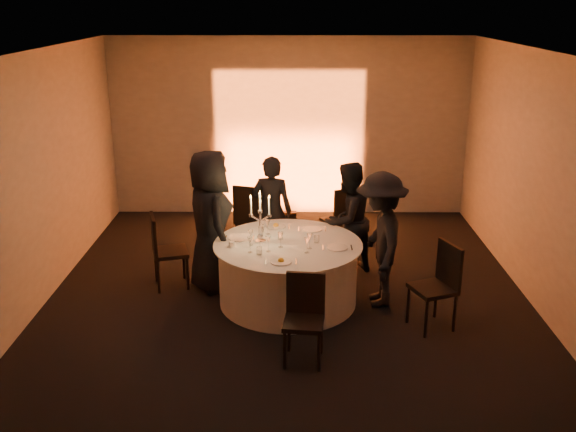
{
  "coord_description": "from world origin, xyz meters",
  "views": [
    {
      "loc": [
        0.05,
        -7.2,
        3.57
      ],
      "look_at": [
        0.0,
        0.2,
        1.05
      ],
      "focal_mm": 40.0,
      "sensor_mm": 36.0,
      "label": 1
    }
  ],
  "objects_px": {
    "chair_left": "(164,247)",
    "chair_front": "(304,313)",
    "guest_left": "(210,221)",
    "guest_right": "(380,240)",
    "chair_right": "(440,281)",
    "chair_back_right": "(344,217)",
    "chair_back_left": "(252,215)",
    "coffee_cup": "(232,244)",
    "guest_back_right": "(347,220)",
    "candelabra": "(260,224)",
    "banquet_table": "(288,273)",
    "guest_back_left": "(272,211)"
  },
  "relations": [
    {
      "from": "guest_back_left",
      "to": "coffee_cup",
      "type": "relative_size",
      "value": 14.12
    },
    {
      "from": "chair_back_left",
      "to": "candelabra",
      "type": "xyz_separation_m",
      "value": [
        0.2,
        -1.5,
        0.39
      ]
    },
    {
      "from": "coffee_cup",
      "to": "banquet_table",
      "type": "bearing_deg",
      "value": 9.81
    },
    {
      "from": "chair_front",
      "to": "coffee_cup",
      "type": "height_order",
      "value": "chair_front"
    },
    {
      "from": "guest_back_left",
      "to": "chair_back_right",
      "type": "bearing_deg",
      "value": -155.53
    },
    {
      "from": "chair_left",
      "to": "chair_right",
      "type": "xyz_separation_m",
      "value": [
        3.3,
        -1.04,
        0.01
      ]
    },
    {
      "from": "chair_left",
      "to": "guest_back_left",
      "type": "height_order",
      "value": "guest_back_left"
    },
    {
      "from": "banquet_table",
      "to": "chair_front",
      "type": "height_order",
      "value": "chair_front"
    },
    {
      "from": "chair_right",
      "to": "candelabra",
      "type": "relative_size",
      "value": 1.53
    },
    {
      "from": "banquet_table",
      "to": "chair_back_right",
      "type": "height_order",
      "value": "chair_back_right"
    },
    {
      "from": "guest_right",
      "to": "guest_back_right",
      "type": "bearing_deg",
      "value": -160.76
    },
    {
      "from": "guest_back_right",
      "to": "coffee_cup",
      "type": "relative_size",
      "value": 14.17
    },
    {
      "from": "chair_back_right",
      "to": "guest_back_right",
      "type": "bearing_deg",
      "value": 63.41
    },
    {
      "from": "chair_left",
      "to": "chair_front",
      "type": "xyz_separation_m",
      "value": [
        1.77,
        -1.73,
        -0.04
      ]
    },
    {
      "from": "chair_right",
      "to": "coffee_cup",
      "type": "distance_m",
      "value": 2.44
    },
    {
      "from": "guest_right",
      "to": "coffee_cup",
      "type": "bearing_deg",
      "value": -87.95
    },
    {
      "from": "banquet_table",
      "to": "coffee_cup",
      "type": "xyz_separation_m",
      "value": [
        -0.67,
        -0.12,
        0.42
      ]
    },
    {
      "from": "candelabra",
      "to": "chair_front",
      "type": "bearing_deg",
      "value": -69.33
    },
    {
      "from": "chair_back_left",
      "to": "chair_back_right",
      "type": "height_order",
      "value": "chair_back_left"
    },
    {
      "from": "chair_front",
      "to": "coffee_cup",
      "type": "relative_size",
      "value": 8.35
    },
    {
      "from": "guest_left",
      "to": "coffee_cup",
      "type": "relative_size",
      "value": 16.52
    },
    {
      "from": "guest_back_right",
      "to": "candelabra",
      "type": "height_order",
      "value": "guest_back_right"
    },
    {
      "from": "guest_right",
      "to": "guest_left",
      "type": "bearing_deg",
      "value": -102.68
    },
    {
      "from": "chair_back_right",
      "to": "coffee_cup",
      "type": "relative_size",
      "value": 9.58
    },
    {
      "from": "chair_back_left",
      "to": "guest_back_left",
      "type": "bearing_deg",
      "value": 150.61
    },
    {
      "from": "chair_back_right",
      "to": "guest_back_right",
      "type": "xyz_separation_m",
      "value": [
        -0.01,
        -0.63,
        0.18
      ]
    },
    {
      "from": "chair_back_left",
      "to": "chair_right",
      "type": "xyz_separation_m",
      "value": [
        2.24,
        -2.17,
        -0.04
      ]
    },
    {
      "from": "chair_back_right",
      "to": "guest_left",
      "type": "relative_size",
      "value": 0.58
    },
    {
      "from": "guest_back_right",
      "to": "coffee_cup",
      "type": "distance_m",
      "value": 1.75
    },
    {
      "from": "guest_left",
      "to": "guest_back_right",
      "type": "relative_size",
      "value": 1.17
    },
    {
      "from": "chair_front",
      "to": "guest_left",
      "type": "relative_size",
      "value": 0.51
    },
    {
      "from": "coffee_cup",
      "to": "chair_left",
      "type": "bearing_deg",
      "value": 149.74
    },
    {
      "from": "candelabra",
      "to": "chair_left",
      "type": "bearing_deg",
      "value": 163.44
    },
    {
      "from": "chair_back_right",
      "to": "guest_left",
      "type": "height_order",
      "value": "guest_left"
    },
    {
      "from": "chair_right",
      "to": "guest_right",
      "type": "relative_size",
      "value": 0.6
    },
    {
      "from": "candelabra",
      "to": "guest_right",
      "type": "bearing_deg",
      "value": -2.79
    },
    {
      "from": "chair_left",
      "to": "chair_back_left",
      "type": "height_order",
      "value": "chair_back_left"
    },
    {
      "from": "guest_left",
      "to": "guest_right",
      "type": "height_order",
      "value": "guest_left"
    },
    {
      "from": "banquet_table",
      "to": "guest_right",
      "type": "distance_m",
      "value": 1.19
    },
    {
      "from": "chair_left",
      "to": "chair_right",
      "type": "bearing_deg",
      "value": -124.02
    },
    {
      "from": "chair_back_left",
      "to": "coffee_cup",
      "type": "relative_size",
      "value": 9.64
    },
    {
      "from": "chair_back_left",
      "to": "candelabra",
      "type": "bearing_deg",
      "value": 114.76
    },
    {
      "from": "banquet_table",
      "to": "chair_right",
      "type": "xyz_separation_m",
      "value": [
        1.71,
        -0.62,
        0.18
      ]
    },
    {
      "from": "chair_left",
      "to": "chair_back_right",
      "type": "relative_size",
      "value": 0.93
    },
    {
      "from": "chair_right",
      "to": "guest_right",
      "type": "distance_m",
      "value": 0.89
    },
    {
      "from": "chair_back_right",
      "to": "chair_right",
      "type": "distance_m",
      "value": 2.29
    },
    {
      "from": "guest_back_right",
      "to": "candelabra",
      "type": "distance_m",
      "value": 1.39
    },
    {
      "from": "chair_right",
      "to": "guest_left",
      "type": "relative_size",
      "value": 0.55
    },
    {
      "from": "chair_back_left",
      "to": "chair_right",
      "type": "height_order",
      "value": "chair_back_left"
    },
    {
      "from": "chair_back_left",
      "to": "coffee_cup",
      "type": "distance_m",
      "value": 1.68
    }
  ]
}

